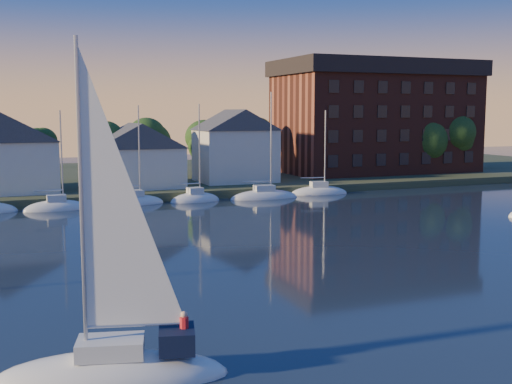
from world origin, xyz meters
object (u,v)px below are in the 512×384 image
condo_block (376,116)px  clubhouse_east (235,145)px  clubhouse_centre (136,155)px  hero_sailboat (115,364)px

condo_block → clubhouse_east: bearing=-167.1°
clubhouse_east → clubhouse_centre: bearing=-171.9°
condo_block → hero_sailboat: condo_block is taller
clubhouse_centre → clubhouse_east: 14.17m
hero_sailboat → condo_block: bearing=-115.1°
clubhouse_east → hero_sailboat: (-26.22, -57.50, -5.40)m
clubhouse_east → condo_block: (26.00, 5.95, 3.79)m
clubhouse_centre → clubhouse_east: (14.00, 2.00, 0.87)m
clubhouse_centre → condo_block: 41.05m
clubhouse_centre → hero_sailboat: (-12.22, -55.50, -4.54)m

